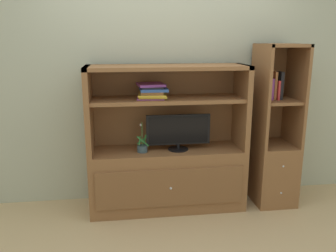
{
  "coord_description": "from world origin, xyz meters",
  "views": [
    {
      "loc": [
        -0.44,
        -2.91,
        1.71
      ],
      "look_at": [
        0.0,
        0.35,
        0.87
      ],
      "focal_mm": 37.52,
      "sensor_mm": 36.0,
      "label": 1
    }
  ],
  "objects": [
    {
      "name": "ground_plane",
      "position": [
        0.0,
        0.0,
        0.0
      ],
      "size": [
        8.0,
        8.0,
        0.0
      ],
      "primitive_type": "plane",
      "color": "tan"
    },
    {
      "name": "potted_plant",
      "position": [
        -0.25,
        0.34,
        0.66
      ],
      "size": [
        0.12,
        0.11,
        0.3
      ],
      "color": "#384C56",
      "rests_on": "media_console"
    },
    {
      "name": "bookshelf_tall",
      "position": [
        1.12,
        0.41,
        0.56
      ],
      "size": [
        0.41,
        0.49,
        1.65
      ],
      "color": "brown",
      "rests_on": "ground_plane"
    },
    {
      "name": "media_console",
      "position": [
        0.0,
        0.41,
        0.48
      ],
      "size": [
        1.54,
        0.49,
        1.45
      ],
      "color": "brown",
      "rests_on": "ground_plane"
    },
    {
      "name": "tv_monitor",
      "position": [
        0.1,
        0.37,
        0.81
      ],
      "size": [
        0.63,
        0.2,
        0.36
      ],
      "color": "black",
      "rests_on": "media_console"
    },
    {
      "name": "magazine_stack",
      "position": [
        -0.15,
        0.4,
        1.21
      ],
      "size": [
        0.3,
        0.35,
        0.14
      ],
      "color": "purple",
      "rests_on": "media_console"
    },
    {
      "name": "upright_book_row",
      "position": [
        1.06,
        0.4,
        1.22
      ],
      "size": [
        0.17,
        0.17,
        0.28
      ],
      "color": "red",
      "rests_on": "bookshelf_tall"
    },
    {
      "name": "painted_rear_wall",
      "position": [
        0.0,
        0.75,
        1.4
      ],
      "size": [
        6.0,
        0.1,
        2.8
      ],
      "primitive_type": "cube",
      "color": "#ADB29E",
      "rests_on": "ground_plane"
    }
  ]
}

